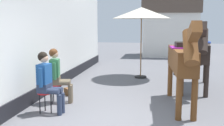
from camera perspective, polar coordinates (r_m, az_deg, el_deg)
ground_plane at (r=8.50m, az=4.72°, el=-5.33°), size 40.00×40.00×0.00m
pub_facade_wall at (r=7.49m, az=-16.07°, el=4.42°), size 0.34×14.00×3.40m
distant_cottage at (r=17.16m, az=12.12°, el=7.48°), size 3.40×2.60×3.50m
seated_visitor_near at (r=6.20m, az=-13.51°, el=-3.35°), size 0.61×0.49×1.39m
seated_visitor_far at (r=6.96m, az=-11.41°, el=-2.02°), size 0.61×0.48×1.39m
saddled_horse_near at (r=6.54m, az=14.55°, el=0.61°), size 0.55×3.00×2.06m
saddled_horse_far at (r=8.55m, az=18.32°, el=2.22°), size 0.76×2.98×2.06m
cafe_parasol at (r=9.97m, az=6.23°, el=10.34°), size 2.10×2.10×2.58m
satchel_bag at (r=7.76m, az=-9.26°, el=-5.99°), size 0.29×0.28×0.20m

